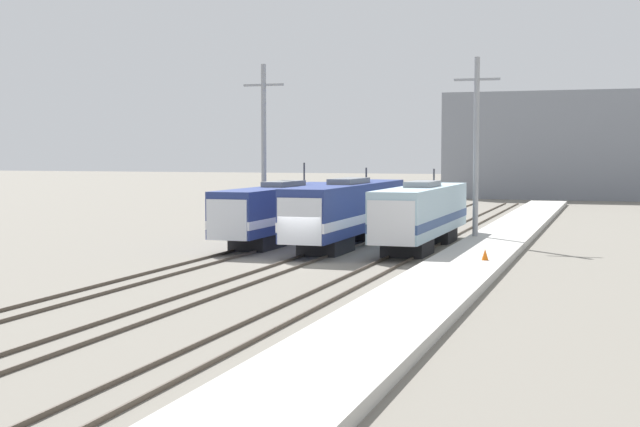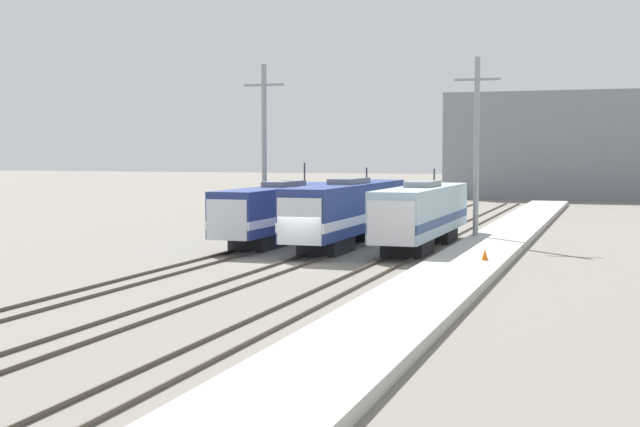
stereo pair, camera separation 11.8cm
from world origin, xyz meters
The scene contains 12 objects.
ground_plane centered at (0.00, 0.00, 0.00)m, with size 400.00×400.00×0.00m, color slate.
rail_pair_far_left centered at (-4.82, 0.00, 0.07)m, with size 1.51×120.00×0.15m.
rail_pair_center centered at (0.00, 0.00, 0.07)m, with size 1.51×120.00×0.15m.
rail_pair_far_right centered at (4.82, 0.00, 0.07)m, with size 1.51×120.00×0.15m.
locomotive_far_left centered at (-4.82, 9.92, 2.10)m, with size 2.76×18.58×5.26m.
locomotive_center centered at (0.00, 9.00, 2.23)m, with size 2.81×18.93×4.94m.
locomotive_far_right centered at (4.82, 8.99, 2.16)m, with size 2.91×16.46×4.91m.
catenary_tower_left centered at (-7.67, 13.96, 6.33)m, with size 3.03×0.36×12.24m.
catenary_tower_right centered at (7.44, 13.96, 6.33)m, with size 3.03×0.36×12.24m.
platform centered at (8.99, 0.00, 0.22)m, with size 4.00×120.00×0.43m.
traffic_cone centered at (9.93, 0.80, 0.73)m, with size 0.36×0.36×0.59m.
depot_building centered at (12.82, 74.73, 6.85)m, with size 36.38×10.20×13.71m.
Camera 1 is at (16.26, -45.19, 5.99)m, focal length 50.00 mm.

